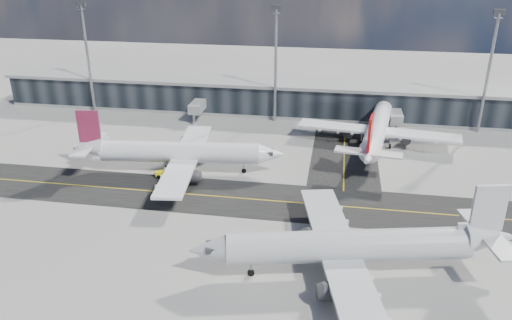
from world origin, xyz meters
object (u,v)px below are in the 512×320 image
object	(u,v)px
airliner_redtail	(377,129)
baggage_tug	(165,171)
airliner_af	(177,152)
service_van	(379,141)
airliner_near	(353,246)

from	to	relation	value
airliner_redtail	baggage_tug	distance (m)	47.87
airliner_af	service_van	world-z (taller)	airliner_af
airliner_af	baggage_tug	bearing A→B (deg)	-43.34
airliner_af	baggage_tug	distance (m)	4.50
airliner_af	service_van	distance (m)	46.32
airliner_near	baggage_tug	bearing A→B (deg)	41.53
airliner_af	airliner_near	bearing A→B (deg)	43.59
airliner_af	airliner_redtail	world-z (taller)	airliner_redtail
service_van	airliner_near	bearing A→B (deg)	-91.61
airliner_af	airliner_redtail	size ratio (longest dim) A/B	0.99
baggage_tug	airliner_redtail	bearing A→B (deg)	91.53
airliner_redtail	baggage_tug	bearing A→B (deg)	-142.39
service_van	airliner_redtail	bearing A→B (deg)	-109.81
airliner_af	airliner_near	world-z (taller)	airliner_near
baggage_tug	service_van	world-z (taller)	baggage_tug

